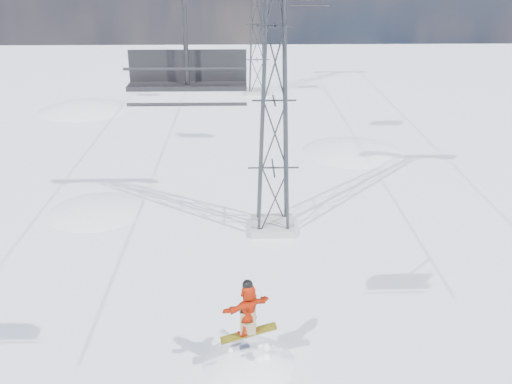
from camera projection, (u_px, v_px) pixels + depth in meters
ground at (259, 352)px, 16.56m from camera, size 120.00×120.00×0.00m
snow_terrain at (182, 268)px, 39.74m from camera, size 39.00×37.00×22.00m
lift_tower_near at (274, 101)px, 21.82m from camera, size 5.20×1.80×11.43m
lift_tower_far at (257, 25)px, 44.86m from camera, size 5.20×1.80×11.43m
lift_chair_near at (187, 73)px, 10.16m from camera, size 2.12×0.61×2.62m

